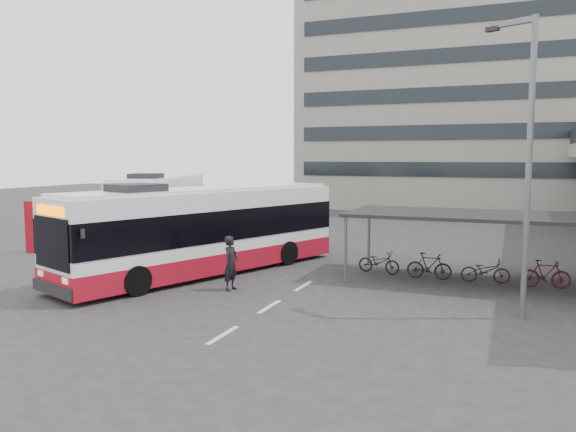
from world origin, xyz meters
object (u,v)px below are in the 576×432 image
at_px(bus_main, 205,231).
at_px(lamp_post, 526,150).
at_px(pedestrian, 231,263).
at_px(bus_teal, 162,205).

bearing_deg(bus_main, lamp_post, 10.24).
relative_size(bus_main, pedestrian, 6.60).
xyz_separation_m(bus_teal, lamp_post, (20.01, -11.53, 3.08)).
relative_size(bus_main, bus_teal, 0.98).
bearing_deg(lamp_post, bus_teal, 174.59).
bearing_deg(pedestrian, bus_main, 49.00).
relative_size(bus_main, lamp_post, 1.48).
xyz_separation_m(pedestrian, lamp_post, (9.22, 0.05, 3.85)).
relative_size(bus_teal, lamp_post, 1.51).
height_order(bus_teal, lamp_post, lamp_post).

